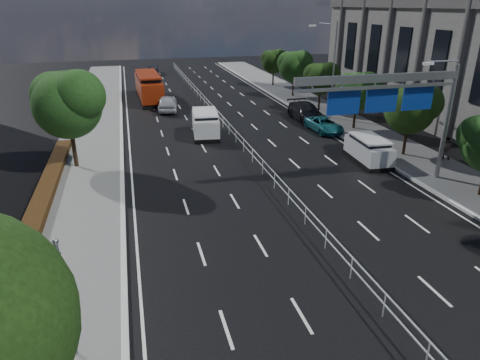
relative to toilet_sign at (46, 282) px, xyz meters
name	(u,v)px	position (x,y,z in m)	size (l,w,h in m)	color
ground	(371,303)	(10.95, 0.00, -2.94)	(160.00, 160.00, 0.00)	black
kerb_near	(125,346)	(1.95, 0.00, -2.87)	(0.25, 140.00, 0.15)	silver
median_fence	(231,131)	(10.95, 22.50, -2.42)	(0.05, 85.00, 1.02)	silver
hedge_near	(14,272)	(-2.35, 5.00, -2.58)	(1.00, 36.00, 0.44)	black
toilet_sign	(46,282)	(0.00, 0.00, 0.00)	(1.62, 0.18, 4.34)	gray
overhead_gantry	(395,95)	(17.69, 10.05, 2.66)	(10.24, 0.38, 7.45)	gray
streetlight_far	(331,64)	(21.46, 26.00, 2.27)	(2.78, 2.40, 9.00)	gray
near_tree_back	(68,101)	(-0.99, 17.97, 1.67)	(4.84, 4.51, 6.69)	black
far_tree_d	(411,107)	(22.20, 14.48, 0.74)	(3.85, 3.59, 5.34)	black
far_tree_e	(358,90)	(22.20, 21.98, 0.61)	(3.63, 3.38, 5.13)	black
far_tree_f	(321,77)	(22.20, 29.48, 0.55)	(3.52, 3.28, 5.02)	black
far_tree_g	(295,65)	(22.20, 36.98, 0.81)	(3.96, 3.69, 5.45)	black
far_tree_h	(274,60)	(22.20, 44.48, 0.48)	(3.41, 3.18, 4.91)	black
white_minivan	(205,124)	(8.94, 23.42, -1.91)	(2.65, 5.07, 2.11)	black
red_bus	(149,86)	(5.25, 39.59, -1.35)	(2.80, 10.33, 3.06)	black
near_car_silver	(167,103)	(6.74, 33.43, -2.13)	(1.93, 4.80, 1.63)	#B8BBC0
near_car_dark	(153,69)	(7.14, 60.06, -2.24)	(1.49, 4.26, 1.40)	black
silver_minivan	(369,150)	(18.92, 14.00, -2.05)	(2.12, 4.47, 1.81)	black
parked_car_teal	(324,125)	(19.25, 22.00, -2.33)	(2.04, 4.42, 1.23)	#18646F
parked_car_dark	(306,112)	(19.25, 26.07, -2.13)	(2.29, 5.63, 1.64)	black
pedestrian_b	(446,148)	(24.35, 12.83, -1.98)	(0.80, 0.62, 1.64)	gray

